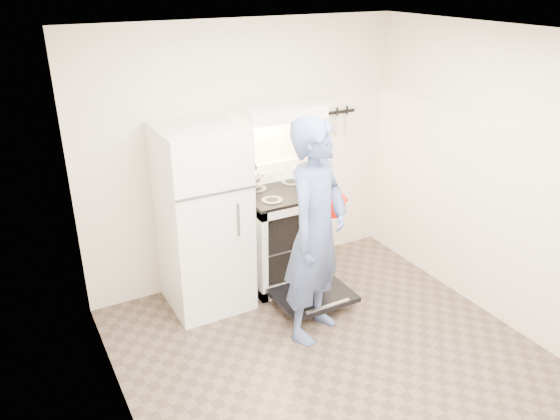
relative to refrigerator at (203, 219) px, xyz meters
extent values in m
plane|color=brown|center=(0.58, -1.45, -0.85)|extent=(3.60, 3.60, 0.00)
cube|color=beige|center=(0.58, 0.35, 0.40)|extent=(3.20, 0.02, 2.50)
cube|color=white|center=(0.00, 0.00, 0.00)|extent=(0.70, 0.70, 1.70)
cube|color=white|center=(0.81, 0.02, -0.39)|extent=(0.76, 0.65, 0.92)
cube|color=black|center=(0.81, 0.02, 0.09)|extent=(0.76, 0.65, 0.03)
cube|color=white|center=(0.81, 0.31, 0.20)|extent=(0.76, 0.07, 0.20)
cube|color=black|center=(0.81, -0.57, -0.72)|extent=(0.70, 0.54, 0.04)
cube|color=slate|center=(0.81, 0.02, -0.41)|extent=(0.60, 0.52, 0.01)
cube|color=white|center=(0.81, 0.10, 0.86)|extent=(0.76, 0.50, 0.12)
cube|color=black|center=(1.63, 0.33, 0.70)|extent=(0.40, 0.02, 0.03)
cylinder|color=#917454|center=(0.73, 0.08, -0.40)|extent=(0.33, 0.33, 0.02)
cylinder|color=silver|center=(1.05, -0.16, 0.20)|extent=(0.11, 0.11, 0.13)
imported|color=#3F4E80|center=(0.63, -0.87, 0.10)|extent=(0.82, 0.74, 1.89)
camera|label=1|loc=(-1.50, -4.18, 2.03)|focal=35.00mm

